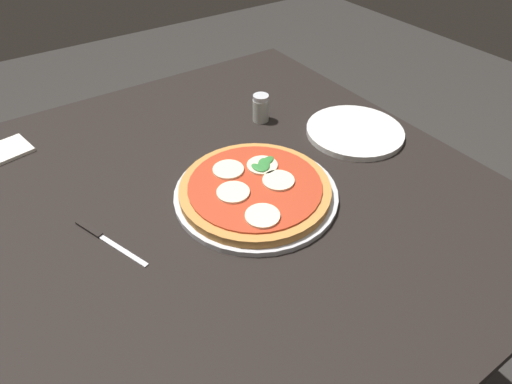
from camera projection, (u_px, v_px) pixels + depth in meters
ground_plane at (227, 375)px, 1.36m from camera, size 6.00×6.00×0.00m
dining_table at (213, 231)px, 0.94m from camera, size 1.10×1.09×0.76m
serving_tray at (256, 194)px, 0.86m from camera, size 0.33×0.33×0.01m
pizza at (255, 188)px, 0.85m from camera, size 0.30×0.30×0.03m
plate_white at (355, 132)px, 1.04m from camera, size 0.23×0.23×0.01m
knife at (102, 237)px, 0.78m from camera, size 0.07×0.18×0.01m
pepper_shaker at (261, 108)px, 1.07m from camera, size 0.04×0.04×0.07m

